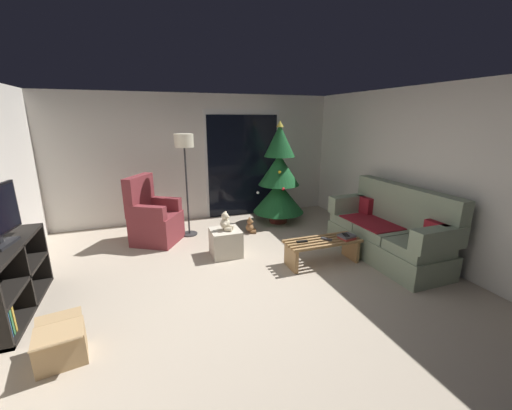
% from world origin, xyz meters
% --- Properties ---
extents(ground_plane, '(7.00, 7.00, 0.00)m').
position_xyz_m(ground_plane, '(0.00, 0.00, 0.00)').
color(ground_plane, '#B2A38E').
extents(wall_back, '(5.72, 0.12, 2.50)m').
position_xyz_m(wall_back, '(0.00, 3.06, 1.25)').
color(wall_back, silver).
rests_on(wall_back, ground).
extents(wall_right, '(0.12, 6.00, 2.50)m').
position_xyz_m(wall_right, '(2.86, 0.00, 1.25)').
color(wall_right, silver).
rests_on(wall_right, ground).
extents(patio_door_frame, '(1.60, 0.02, 2.20)m').
position_xyz_m(patio_door_frame, '(0.92, 2.99, 1.10)').
color(patio_door_frame, silver).
rests_on(patio_door_frame, ground).
extents(patio_door_glass, '(1.50, 0.02, 2.10)m').
position_xyz_m(patio_door_glass, '(0.92, 2.97, 1.05)').
color(patio_door_glass, black).
rests_on(patio_door_glass, ground).
extents(couch, '(0.80, 1.95, 1.08)m').
position_xyz_m(couch, '(2.32, 0.16, 0.40)').
color(couch, gray).
rests_on(couch, ground).
extents(coffee_table, '(1.10, 0.40, 0.36)m').
position_xyz_m(coffee_table, '(1.26, 0.28, 0.24)').
color(coffee_table, '#9E7547').
rests_on(coffee_table, ground).
extents(remote_graphite, '(0.13, 0.15, 0.02)m').
position_xyz_m(remote_graphite, '(1.31, 0.27, 0.37)').
color(remote_graphite, '#333338').
rests_on(remote_graphite, coffee_table).
extents(remote_black, '(0.16, 0.06, 0.02)m').
position_xyz_m(remote_black, '(0.94, 0.30, 0.37)').
color(remote_black, black).
rests_on(remote_black, coffee_table).
extents(book_stack, '(0.24, 0.23, 0.05)m').
position_xyz_m(book_stack, '(1.62, 0.21, 0.39)').
color(book_stack, '#A32D28').
rests_on(book_stack, coffee_table).
extents(cell_phone, '(0.10, 0.16, 0.01)m').
position_xyz_m(cell_phone, '(1.60, 0.22, 0.42)').
color(cell_phone, black).
rests_on(cell_phone, book_stack).
extents(christmas_tree, '(1.01, 1.01, 1.99)m').
position_xyz_m(christmas_tree, '(1.41, 2.22, 0.88)').
color(christmas_tree, '#4C1E19').
rests_on(christmas_tree, ground).
extents(armchair, '(0.94, 0.94, 1.13)m').
position_xyz_m(armchair, '(-0.98, 1.96, 0.40)').
color(armchair, maroon).
rests_on(armchair, ground).
extents(floor_lamp, '(0.32, 0.32, 1.78)m').
position_xyz_m(floor_lamp, '(-0.38, 2.10, 1.51)').
color(floor_lamp, '#2D2D30').
rests_on(floor_lamp, ground).
extents(media_shelf, '(0.40, 1.40, 0.78)m').
position_xyz_m(media_shelf, '(-2.53, 0.30, 0.37)').
color(media_shelf, black).
rests_on(media_shelf, ground).
extents(ottoman, '(0.44, 0.44, 0.41)m').
position_xyz_m(ottoman, '(0.02, 1.02, 0.20)').
color(ottoman, beige).
rests_on(ottoman, ground).
extents(teddy_bear_cream, '(0.22, 0.21, 0.29)m').
position_xyz_m(teddy_bear_cream, '(0.03, 1.02, 0.53)').
color(teddy_bear_cream, beige).
rests_on(teddy_bear_cream, ottoman).
extents(teddy_bear_chestnut_by_tree, '(0.21, 0.20, 0.29)m').
position_xyz_m(teddy_bear_chestnut_by_tree, '(0.68, 1.82, 0.12)').
color(teddy_bear_chestnut_by_tree, brown).
rests_on(teddy_bear_chestnut_by_tree, ground).
extents(cardboard_box_open_near_shelf, '(0.44, 0.55, 0.34)m').
position_xyz_m(cardboard_box_open_near_shelf, '(-1.85, -0.62, 0.15)').
color(cardboard_box_open_near_shelf, tan).
rests_on(cardboard_box_open_near_shelf, ground).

